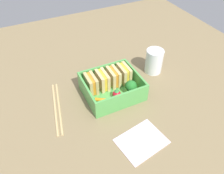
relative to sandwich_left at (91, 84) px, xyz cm
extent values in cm
cube|color=olive|center=(5.53, -2.84, -4.87)|extent=(120.00, 120.00, 2.00)
cube|color=#53A94F|center=(5.53, -2.84, -3.27)|extent=(16.55, 14.43, 1.20)
cube|color=#53A94F|center=(5.53, 4.07, -0.26)|extent=(16.55, 0.60, 4.81)
cube|color=#53A94F|center=(5.53, -9.76, -0.26)|extent=(16.55, 0.60, 4.81)
cube|color=#53A94F|center=(-2.44, -2.84, -0.26)|extent=(0.60, 13.23, 4.81)
cube|color=#53A94F|center=(13.50, -2.84, -0.26)|extent=(0.60, 13.23, 4.81)
cube|color=tan|center=(-0.92, 0.00, 0.00)|extent=(0.92, 5.68, 5.34)
cube|color=orange|center=(0.00, 0.00, 0.00)|extent=(0.92, 5.23, 4.91)
cube|color=tan|center=(0.92, 0.00, 0.00)|extent=(0.92, 5.68, 5.34)
cube|color=#E1C17E|center=(2.77, 0.00, 0.00)|extent=(0.92, 5.68, 5.34)
cube|color=yellow|center=(3.69, 0.00, 0.00)|extent=(0.92, 5.23, 4.91)
cube|color=#E1C17E|center=(4.61, 0.00, 0.00)|extent=(0.92, 5.68, 5.34)
cube|color=#DBC37D|center=(6.45, 0.00, 0.00)|extent=(0.92, 5.68, 5.34)
cube|color=orange|center=(7.37, 0.00, 0.00)|extent=(0.92, 5.23, 4.91)
cube|color=#DBC37D|center=(8.29, 0.00, 0.00)|extent=(0.92, 5.68, 5.34)
cube|color=#D8BE7A|center=(10.14, 0.00, 0.00)|extent=(0.92, 5.68, 5.34)
cube|color=yellow|center=(11.06, 0.00, 0.00)|extent=(0.92, 5.23, 4.91)
cube|color=#D8BE7A|center=(11.98, 0.00, 0.00)|extent=(0.92, 5.68, 5.34)
cylinder|color=orange|center=(1.01, -5.64, -2.15)|extent=(3.98, 3.10, 1.04)
sphere|color=red|center=(5.32, -6.01, -1.43)|extent=(2.48, 2.48, 2.48)
cone|color=#3A8841|center=(5.32, -6.01, 0.11)|extent=(1.49, 1.49, 0.60)
cylinder|color=#95C35B|center=(10.20, -6.03, -1.94)|extent=(1.10, 1.10, 1.47)
sphere|color=#26772B|center=(10.20, -6.03, 0.02)|extent=(3.48, 3.48, 3.48)
cylinder|color=tan|center=(-11.99, -1.18, -3.52)|extent=(4.39, 20.04, 0.70)
cylinder|color=tan|center=(-10.87, -1.39, -3.52)|extent=(4.39, 20.04, 0.70)
cylinder|color=white|center=(23.10, 1.26, 0.23)|extent=(5.79, 5.79, 8.20)
cube|color=silver|center=(4.79, -21.61, -3.67)|extent=(12.94, 10.78, 0.40)
camera|label=1|loc=(-15.33, -46.35, 43.42)|focal=35.00mm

